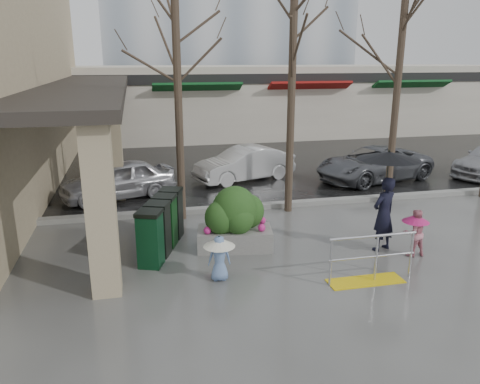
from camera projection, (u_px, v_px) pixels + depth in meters
name	position (u px, v px, depth m)	size (l,w,h in m)	color
ground	(288.00, 263.00, 10.56)	(120.00, 120.00, 0.00)	#51514F
street_asphalt	(184.00, 127.00, 31.18)	(120.00, 36.00, 0.01)	black
curb	(247.00, 207.00, 14.29)	(120.00, 0.30, 0.15)	gray
canopy_slab	(84.00, 83.00, 16.04)	(2.80, 18.00, 0.25)	#2D2823
pillar_front	(101.00, 208.00, 8.78)	(0.55, 0.55, 3.50)	tan
pillar_back	(113.00, 146.00, 14.88)	(0.55, 0.55, 3.50)	tan
storefront_row	(225.00, 101.00, 27.26)	(34.00, 6.74, 4.00)	beige
handrail	(369.00, 265.00, 9.62)	(1.90, 0.50, 1.03)	yellow
tree_west	(176.00, 33.00, 12.10)	(3.20, 3.20, 6.80)	#382B21
tree_midwest	(293.00, 28.00, 12.73)	(3.20, 3.20, 7.00)	#382B21
tree_mideast	(401.00, 44.00, 13.53)	(3.20, 3.20, 6.50)	#382B21
woman	(386.00, 190.00, 10.91)	(1.45, 1.45, 2.45)	black
child_pink	(415.00, 230.00, 10.82)	(0.62, 0.62, 1.13)	pink
child_blue	(219.00, 253.00, 9.62)	(0.66, 0.66, 0.98)	#6A89BC
planter	(235.00, 219.00, 11.22)	(1.90, 1.17, 1.56)	slate
news_boxes	(162.00, 225.00, 11.12)	(1.27, 2.34, 1.28)	#0D3A1F
car_a	(118.00, 179.00, 15.30)	(1.49, 3.70, 1.26)	#BBBBC0
car_b	(244.00, 164.00, 17.53)	(1.33, 3.82, 1.26)	silver
car_c	(374.00, 164.00, 17.52)	(2.09, 4.53, 1.26)	slate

